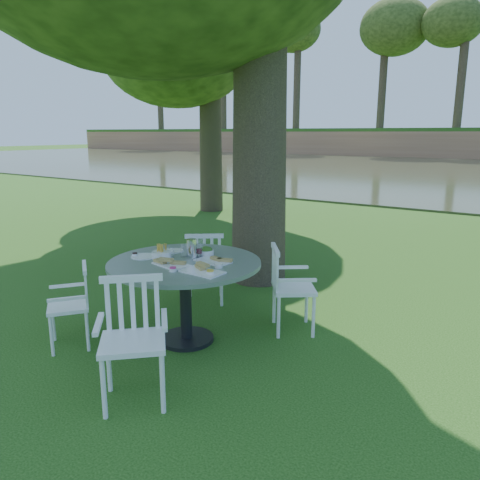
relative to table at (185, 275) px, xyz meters
name	(u,v)px	position (x,y,z in m)	size (l,w,h in m)	color
ground	(231,311)	(-0.10, 0.93, -0.71)	(140.00, 140.00, 0.00)	#16400D
table	(185,275)	(0.00, 0.00, 0.00)	(1.54, 1.54, 0.86)	black
chair_ne	(285,282)	(0.71, 0.81, -0.16)	(0.64, 0.64, 0.93)	white
chair_nw	(205,262)	(-0.51, 0.95, -0.17)	(0.64, 0.63, 0.92)	white
chair_sw	(76,299)	(-0.84, -0.69, -0.22)	(0.57, 0.57, 0.83)	white
chair_se	(133,329)	(0.34, -1.03, -0.13)	(0.69, 0.69, 0.99)	white
tableware	(184,256)	(-0.03, 0.03, 0.19)	(1.18, 0.76, 0.21)	white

